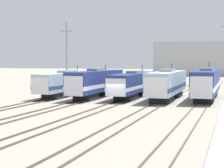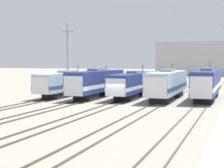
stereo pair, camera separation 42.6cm
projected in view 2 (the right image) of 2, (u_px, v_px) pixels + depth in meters
The scene contains 13 objects.
ground_plane at pixel (115, 104), 46.16m from camera, with size 400.00×400.00×0.00m, color gray.
rail_pair_far_left at pixel (41, 101), 49.46m from camera, with size 1.50×120.00×0.15m.
rail_pair_center_left at pixel (77, 102), 47.81m from camera, with size 1.51×120.00×0.15m.
rail_pair_center at pixel (115, 104), 46.16m from camera, with size 1.51×120.00×0.15m.
rail_pair_center_right at pixel (156, 105), 44.51m from camera, with size 1.51×120.00×0.15m.
rail_pair_far_right at pixel (200, 107), 42.85m from camera, with size 1.50×120.00×0.15m.
locomotive_far_left at pixel (67, 83), 56.86m from camera, with size 2.83×17.21×4.66m.
locomotive_center_left at pixel (96, 83), 54.35m from camera, with size 2.84×17.10×4.73m.
locomotive_center at pixel (135, 84), 54.90m from camera, with size 2.89×19.34×4.78m.
locomotive_center_right at pixel (167, 84), 51.18m from camera, with size 3.13×16.57×4.95m.
locomotive_far_right at pixel (207, 83), 51.75m from camera, with size 2.87×18.80×5.31m.
catenary_tower_left at pixel (68, 56), 62.38m from camera, with size 2.30×0.30×11.73m.
depot_building at pixel (203, 59), 135.40m from camera, with size 31.58×15.61×12.16m.
Camera 2 is at (14.40, -43.61, 5.33)m, focal length 60.00 mm.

